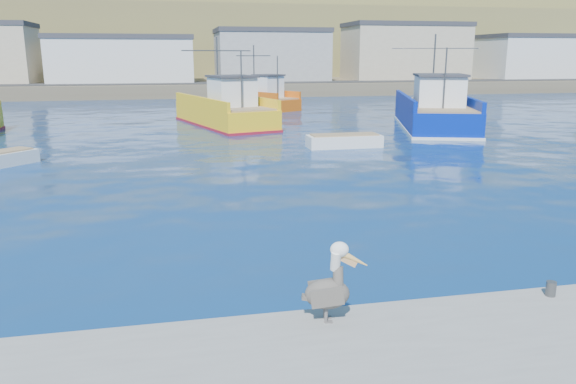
# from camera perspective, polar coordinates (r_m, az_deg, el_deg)

# --- Properties ---
(ground) EXTENTS (260.00, 260.00, 0.00)m
(ground) POSITION_cam_1_polar(r_m,az_deg,el_deg) (14.20, 6.60, -7.76)
(ground) COLOR #071853
(ground) RESTS_ON ground
(dock_bollards) EXTENTS (36.20, 0.20, 0.30)m
(dock_bollards) POSITION_cam_1_polar(r_m,az_deg,el_deg) (11.28, 15.17, -10.47)
(dock_bollards) COLOR #4C4C4C
(dock_bollards) RESTS_ON dock
(far_shore) EXTENTS (200.00, 81.00, 24.00)m
(far_shore) POSITION_cam_1_polar(r_m,az_deg,el_deg) (121.84, -10.23, 15.36)
(far_shore) COLOR brown
(far_shore) RESTS_ON ground
(trawler_yellow_b) EXTENTS (7.07, 12.28, 6.56)m
(trawler_yellow_b) POSITION_cam_1_polar(r_m,az_deg,el_deg) (42.65, -6.38, 8.14)
(trawler_yellow_b) COLOR yellow
(trawler_yellow_b) RESTS_ON ground
(trawler_blue) EXTENTS (8.17, 13.61, 6.71)m
(trawler_blue) POSITION_cam_1_polar(r_m,az_deg,el_deg) (42.17, 14.64, 7.81)
(trawler_blue) COLOR #011D91
(trawler_blue) RESTS_ON ground
(boat_orange) EXTENTS (7.15, 8.71, 6.08)m
(boat_orange) POSITION_cam_1_polar(r_m,az_deg,el_deg) (55.56, -2.67, 9.48)
(boat_orange) COLOR #D3560F
(boat_orange) RESTS_ON ground
(skiff_mid) EXTENTS (4.26, 1.49, 0.93)m
(skiff_mid) POSITION_cam_1_polar(r_m,az_deg,el_deg) (32.56, 5.73, 5.07)
(skiff_mid) COLOR silver
(skiff_mid) RESTS_ON ground
(skiff_far) EXTENTS (2.92, 4.53, 0.93)m
(skiff_far) POSITION_cam_1_polar(r_m,az_deg,el_deg) (56.29, 17.85, 8.15)
(skiff_far) COLOR silver
(skiff_far) RESTS_ON ground
(pelican) EXTENTS (1.21, 0.61, 1.49)m
(pelican) POSITION_cam_1_polar(r_m,az_deg,el_deg) (10.22, 4.26, -9.63)
(pelican) COLOR #595451
(pelican) RESTS_ON dock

